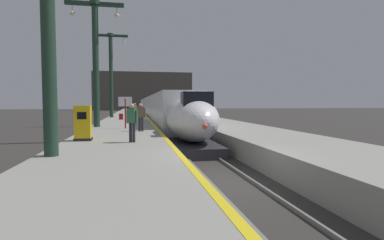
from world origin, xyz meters
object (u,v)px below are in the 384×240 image
passenger_mid_platform (132,120)px  passenger_far_waiting (141,115)px  rolling_suitcase (121,117)px  departure_info_board (125,106)px  passenger_near_edge (135,110)px  highspeed_train_main (154,108)px  station_column_mid (96,51)px  ticket_machine_yellow (83,124)px  station_column_far (111,68)px

passenger_mid_platform → passenger_far_waiting: (0.48, 5.01, 0.00)m
rolling_suitcase → departure_info_board: (0.75, -10.90, 1.20)m
passenger_near_edge → highspeed_train_main: bearing=80.6°
highspeed_train_main → passenger_far_waiting: size_ratio=44.64×
station_column_mid → passenger_mid_platform: bearing=-74.3°
station_column_mid → passenger_far_waiting: bearing=-53.2°
rolling_suitcase → ticket_machine_yellow: bearing=-93.1°
highspeed_train_main → ticket_machine_yellow: 36.66m
highspeed_train_main → rolling_suitcase: (-4.60, -18.95, -0.62)m
passenger_mid_platform → departure_info_board: departure_info_board is taller
station_column_mid → passenger_mid_platform: station_column_mid is taller
highspeed_train_main → station_column_mid: bearing=-101.8°
station_column_mid → departure_info_board: 4.68m
highspeed_train_main → rolling_suitcase: bearing=-103.7°
highspeed_train_main → passenger_near_edge: size_ratio=44.64×
rolling_suitcase → ticket_machine_yellow: 17.32m
highspeed_train_main → station_column_mid: (-5.90, -28.19, 4.45)m
departure_info_board → ticket_machine_yellow: bearing=-104.9°
passenger_far_waiting → departure_info_board: (-0.98, 2.40, 0.52)m
passenger_near_edge → departure_info_board: departure_info_board is taller
station_column_mid → rolling_suitcase: 10.62m
station_column_far → passenger_near_edge: (2.70, -5.34, -4.85)m
ticket_machine_yellow → passenger_mid_platform: bearing=-24.8°
ticket_machine_yellow → departure_info_board: departure_info_board is taller
passenger_near_edge → ticket_machine_yellow: passenger_near_edge is taller
rolling_suitcase → passenger_mid_platform: bearing=-86.1°
passenger_mid_platform → departure_info_board: (-0.50, 7.41, 0.52)m
highspeed_train_main → ticket_machine_yellow: (-5.55, -36.24, -0.18)m
rolling_suitcase → departure_info_board: size_ratio=0.46×
passenger_far_waiting → ticket_machine_yellow: 4.82m
rolling_suitcase → departure_info_board: departure_info_board is taller
station_column_far → highspeed_train_main: bearing=67.1°
highspeed_train_main → departure_info_board: (-3.85, -29.85, 0.58)m
passenger_mid_platform → rolling_suitcase: 18.36m
station_column_far → passenger_mid_platform: (2.55, -23.28, -4.85)m
rolling_suitcase → departure_info_board: bearing=-86.0°
station_column_mid → ticket_machine_yellow: bearing=-87.5°
passenger_near_edge → ticket_machine_yellow: bearing=-97.9°
rolling_suitcase → station_column_mid: bearing=-98.0°
station_column_mid → station_column_far: 14.22m
station_column_far → station_column_mid: bearing=-90.0°
passenger_mid_platform → departure_info_board: size_ratio=0.80×
station_column_mid → departure_info_board: size_ratio=4.19×
passenger_mid_platform → ticket_machine_yellow: passenger_mid_platform is taller
passenger_far_waiting → passenger_mid_platform: bearing=-95.5°
highspeed_train_main → ticket_machine_yellow: highspeed_train_main is taller
station_column_far → ticket_machine_yellow: 22.84m
passenger_near_edge → departure_info_board: 10.56m
station_column_mid → station_column_far: size_ratio=0.91×
departure_info_board → station_column_mid: bearing=141.2°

